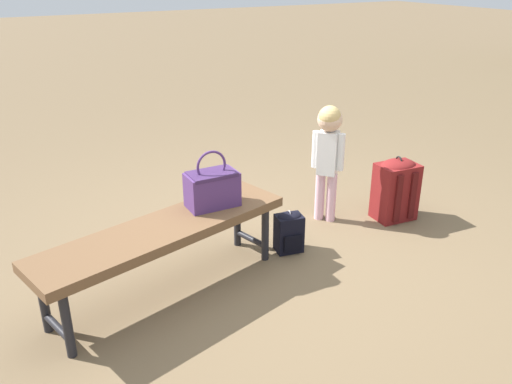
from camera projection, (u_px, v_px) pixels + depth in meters
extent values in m
plane|color=brown|center=(267.00, 257.00, 3.63)|extent=(40.00, 40.00, 0.00)
cube|color=brown|center=(164.00, 230.00, 3.09)|extent=(1.65, 0.79, 0.06)
cylinder|color=black|center=(237.00, 220.00, 3.72)|extent=(0.05, 0.05, 0.39)
cylinder|color=black|center=(265.00, 234.00, 3.53)|extent=(0.05, 0.05, 0.39)
cylinder|color=black|center=(43.00, 301.00, 2.83)|extent=(0.05, 0.05, 0.39)
cylinder|color=black|center=(67.00, 324.00, 2.64)|extent=(0.05, 0.05, 0.39)
cylinder|color=black|center=(251.00, 239.00, 3.66)|extent=(0.11, 0.28, 0.04)
cylinder|color=black|center=(58.00, 327.00, 2.77)|extent=(0.11, 0.28, 0.04)
cube|color=#4C2D66|center=(212.00, 190.00, 3.29)|extent=(0.32, 0.19, 0.22)
cube|color=#39224C|center=(212.00, 174.00, 3.25)|extent=(0.29, 0.19, 0.02)
torus|color=#4C2D66|center=(211.00, 166.00, 3.23)|extent=(0.20, 0.02, 0.20)
cylinder|color=#E5B2C6|center=(320.00, 196.00, 4.11)|extent=(0.07, 0.07, 0.39)
cylinder|color=#E5B2C6|center=(331.00, 198.00, 4.08)|extent=(0.07, 0.07, 0.39)
ellipsoid|color=white|center=(319.00, 215.00, 4.19)|extent=(0.10, 0.10, 0.04)
ellipsoid|color=white|center=(331.00, 217.00, 4.16)|extent=(0.10, 0.10, 0.04)
cube|color=white|center=(328.00, 153.00, 3.95)|extent=(0.18, 0.19, 0.33)
cylinder|color=white|center=(316.00, 149.00, 3.97)|extent=(0.06, 0.06, 0.28)
cylinder|color=white|center=(341.00, 152.00, 3.91)|extent=(0.06, 0.06, 0.28)
sphere|color=beige|center=(330.00, 119.00, 3.85)|extent=(0.18, 0.18, 0.18)
sphere|color=tan|center=(330.00, 117.00, 3.83)|extent=(0.17, 0.17, 0.17)
cube|color=maroon|center=(395.00, 192.00, 4.11)|extent=(0.33, 0.25, 0.45)
ellipsoid|color=maroon|center=(398.00, 166.00, 4.02)|extent=(0.31, 0.24, 0.10)
cube|color=#4A1010|center=(384.00, 194.00, 4.24)|extent=(0.22, 0.05, 0.20)
cube|color=#4A1010|center=(398.00, 199.00, 3.98)|extent=(0.05, 0.02, 0.38)
cube|color=#4A1010|center=(413.00, 196.00, 4.03)|extent=(0.05, 0.02, 0.38)
torus|color=black|center=(399.00, 161.00, 4.00)|extent=(0.02, 0.07, 0.07)
cube|color=black|center=(289.00, 233.00, 3.66)|extent=(0.21, 0.17, 0.27)
ellipsoid|color=black|center=(289.00, 217.00, 3.61)|extent=(0.19, 0.16, 0.06)
cube|color=black|center=(293.00, 243.00, 3.61)|extent=(0.13, 0.04, 0.12)
cube|color=black|center=(290.00, 228.00, 3.74)|extent=(0.03, 0.02, 0.23)
cube|color=black|center=(279.00, 229.00, 3.71)|extent=(0.03, 0.02, 0.23)
torus|color=#B2B2B7|center=(289.00, 213.00, 3.60)|extent=(0.02, 0.04, 0.04)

